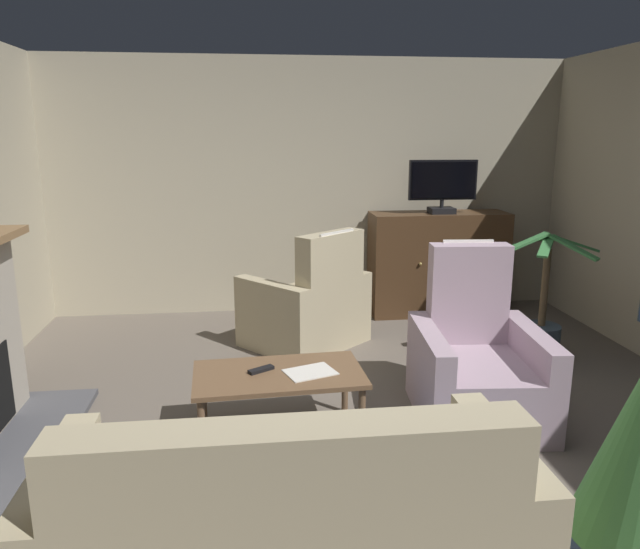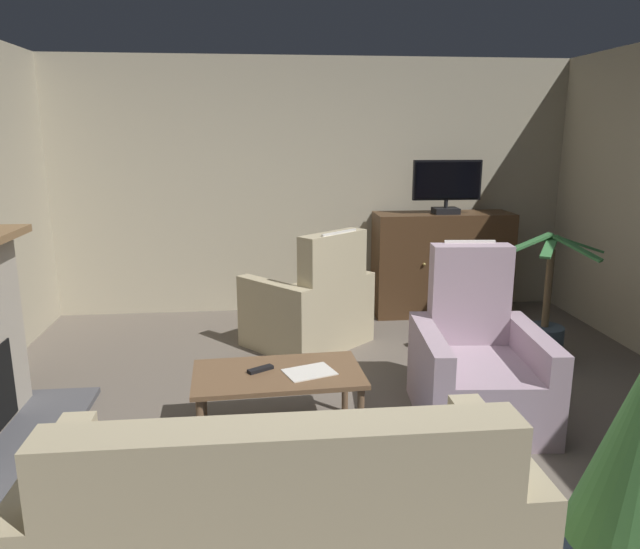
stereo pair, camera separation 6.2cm
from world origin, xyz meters
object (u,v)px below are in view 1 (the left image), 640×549
object	(u,v)px
tv_cabinet	(437,265)
coffee_table	(279,379)
television	(443,185)
armchair_facing_sofa	(477,367)
folded_newspaper	(310,372)
tv_remote	(261,370)
armchair_in_far_corner	(308,308)
potted_plant_small_fern_corner	(541,329)
sofa_floral	(289,533)

from	to	relation	value
tv_cabinet	coffee_table	world-z (taller)	tv_cabinet
television	armchair_facing_sofa	size ratio (longest dim) A/B	0.61
folded_newspaper	armchair_facing_sofa	xyz separation A→B (m)	(1.15, 0.17, -0.09)
armchair_facing_sofa	folded_newspaper	bearing A→B (deg)	-171.74
tv_remote	armchair_in_far_corner	xyz separation A→B (m)	(0.46, 1.62, -0.10)
tv_cabinet	potted_plant_small_fern_corner	distance (m)	1.54
folded_newspaper	sofa_floral	xyz separation A→B (m)	(-0.23, -1.37, -0.11)
armchair_facing_sofa	potted_plant_small_fern_corner	xyz separation A→B (m)	(0.91, 0.89, -0.06)
tv_cabinet	sofa_floral	bearing A→B (deg)	-115.41
armchair_in_far_corner	armchair_facing_sofa	bearing A→B (deg)	-56.45
sofa_floral	armchair_facing_sofa	bearing A→B (deg)	48.03
armchair_in_far_corner	potted_plant_small_fern_corner	bearing A→B (deg)	-17.94
television	coffee_table	xyz separation A→B (m)	(-1.81, -2.43, -0.98)
television	tv_cabinet	bearing A→B (deg)	90.00
television	sofa_floral	xyz separation A→B (m)	(-1.84, -3.82, -1.04)
tv_remote	armchair_facing_sofa	size ratio (longest dim) A/B	0.15
sofa_floral	tv_cabinet	bearing A→B (deg)	64.59
armchair_facing_sofa	potted_plant_small_fern_corner	distance (m)	1.27
television	armchair_in_far_corner	xyz separation A→B (m)	(-1.46, -0.78, -1.02)
tv_cabinet	coffee_table	xyz separation A→B (m)	(-1.81, -2.48, -0.13)
sofa_floral	armchair_facing_sofa	distance (m)	2.06
television	folded_newspaper	world-z (taller)	television
sofa_floral	potted_plant_small_fern_corner	size ratio (longest dim) A/B	1.77
folded_newspaper	sofa_floral	distance (m)	1.39
folded_newspaper	armchair_facing_sofa	bearing A→B (deg)	-11.16
sofa_floral	armchair_facing_sofa	world-z (taller)	armchair_facing_sofa
folded_newspaper	potted_plant_small_fern_corner	size ratio (longest dim) A/B	0.27
folded_newspaper	potted_plant_small_fern_corner	distance (m)	2.32
television	tv_remote	distance (m)	3.20
television	sofa_floral	distance (m)	4.36
armchair_in_far_corner	armchair_facing_sofa	distance (m)	1.81
tv_cabinet	armchair_facing_sofa	size ratio (longest dim) A/B	1.24
folded_newspaper	armchair_in_far_corner	world-z (taller)	armchair_in_far_corner
coffee_table	potted_plant_small_fern_corner	world-z (taller)	potted_plant_small_fern_corner
tv_cabinet	armchair_facing_sofa	xyz separation A→B (m)	(-0.46, -2.34, -0.18)
coffee_table	armchair_facing_sofa	distance (m)	1.36
tv_cabinet	potted_plant_small_fern_corner	xyz separation A→B (m)	(0.45, -1.45, -0.24)
tv_cabinet	coffee_table	size ratio (longest dim) A/B	1.31
folded_newspaper	sofa_floral	size ratio (longest dim) A/B	0.15
folded_newspaper	potted_plant_small_fern_corner	world-z (taller)	potted_plant_small_fern_corner
television	folded_newspaper	xyz separation A→B (m)	(-1.61, -2.45, -0.93)
armchair_facing_sofa	potted_plant_small_fern_corner	bearing A→B (deg)	44.30
armchair_in_far_corner	coffee_table	bearing A→B (deg)	-102.03
sofa_floral	armchair_in_far_corner	xyz separation A→B (m)	(0.38, 3.04, 0.02)
television	potted_plant_small_fern_corner	xyz separation A→B (m)	(0.45, -1.40, -1.09)
television	sofa_floral	world-z (taller)	television
sofa_floral	armchair_in_far_corner	size ratio (longest dim) A/B	1.56
folded_newspaper	potted_plant_small_fern_corner	xyz separation A→B (m)	(2.06, 1.06, -0.16)
coffee_table	potted_plant_small_fern_corner	size ratio (longest dim) A/B	0.99
sofa_floral	potted_plant_small_fern_corner	distance (m)	3.33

